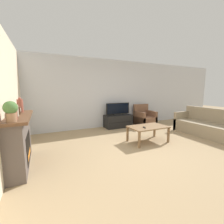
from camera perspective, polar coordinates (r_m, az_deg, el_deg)
The scene contains 14 objects.
ground_plane at distance 4.05m, azimuth 15.60°, elevation -13.69°, with size 24.00×24.00×0.00m, color #9E8460.
wall_back at distance 6.14m, azimuth -1.28°, elevation 6.99°, with size 12.00×0.06×2.70m.
fireplace at distance 3.49m, azimuth -31.87°, elevation -9.22°, with size 0.42×1.56×1.02m.
mantel_vase_left at distance 2.91m, azimuth -33.52°, elevation 0.02°, with size 0.11×0.11×0.28m.
mantel_vase_centre_left at distance 3.25m, azimuth -32.64°, elevation 0.51°, with size 0.07×0.07×0.23m.
mantel_vase_right at distance 3.83m, azimuth -31.60°, elevation 2.19°, with size 0.12×0.12×0.32m.
mantel_clock at distance 3.53m, azimuth -32.03°, elevation 0.50°, with size 0.08×0.11×0.15m.
potted_plant at distance 2.71m, azimuth -34.18°, elevation 0.56°, with size 0.20×0.20×0.32m.
tv_stand at distance 6.09m, azimuth 2.24°, elevation -3.45°, with size 1.08×0.53×0.50m.
tv at distance 6.00m, azimuth 2.27°, elevation 0.98°, with size 1.02×0.18×0.48m.
armchair at distance 6.52m, azimuth 12.21°, elevation -2.51°, with size 0.70×0.76×0.89m.
coffee_table at distance 4.48m, azimuth 13.54°, elevation -5.96°, with size 1.10×0.67×0.46m.
remote at distance 4.27m, azimuth 12.21°, elevation -5.76°, with size 0.09×0.15×0.02m.
couch at distance 5.89m, azimuth 32.86°, elevation -4.77°, with size 0.82×2.07×0.89m.
Camera 1 is at (-2.50, -2.81, 1.50)m, focal length 24.00 mm.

